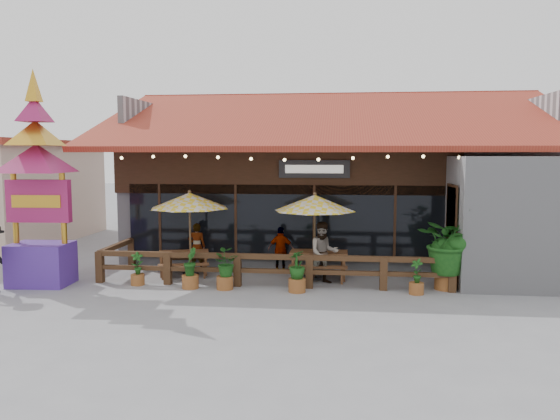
# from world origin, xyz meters

# --- Properties ---
(ground) EXTENTS (100.00, 100.00, 0.00)m
(ground) POSITION_xyz_m (0.00, 0.00, 0.00)
(ground) COLOR gray
(ground) RESTS_ON ground
(restaurant_building) EXTENTS (15.50, 14.73, 6.09)m
(restaurant_building) POSITION_xyz_m (0.26, 6.61, 2.21)
(restaurant_building) COLOR #A9A9AE
(restaurant_building) RESTS_ON ground
(patio_railing) EXTENTS (10.00, 2.60, 0.92)m
(patio_railing) POSITION_xyz_m (-2.25, -0.27, 0.61)
(patio_railing) COLOR #472F19
(patio_railing) RESTS_ON ground
(umbrella_left) EXTENTS (2.66, 2.66, 2.58)m
(umbrella_left) POSITION_xyz_m (-4.21, 0.82, 2.25)
(umbrella_left) COLOR brown
(umbrella_left) RESTS_ON ground
(umbrella_right) EXTENTS (2.69, 2.69, 2.56)m
(umbrella_right) POSITION_xyz_m (-0.42, 0.64, 2.23)
(umbrella_right) COLOR brown
(umbrella_right) RESTS_ON ground
(picnic_table_left) EXTENTS (1.78, 1.64, 0.72)m
(picnic_table_left) POSITION_xyz_m (-4.40, 0.72, 0.48)
(picnic_table_left) COLOR brown
(picnic_table_left) RESTS_ON ground
(picnic_table_right) EXTENTS (1.68, 1.45, 0.81)m
(picnic_table_right) POSITION_xyz_m (-0.29, 0.71, 0.54)
(picnic_table_right) COLOR brown
(picnic_table_right) RESTS_ON ground
(thai_sign_tower) EXTENTS (2.48, 2.48, 6.41)m
(thai_sign_tower) POSITION_xyz_m (-7.99, -0.96, 3.39)
(thai_sign_tower) COLOR #4E2997
(thai_sign_tower) RESTS_ON ground
(tropical_plant) EXTENTS (2.07, 2.12, 2.23)m
(tropical_plant) POSITION_xyz_m (3.20, -0.22, 1.28)
(tropical_plant) COLOR brown
(tropical_plant) RESTS_ON ground
(diner_a) EXTENTS (0.56, 0.39, 1.49)m
(diner_a) POSITION_xyz_m (-4.20, 1.51, 0.75)
(diner_a) COLOR #351C10
(diner_a) RESTS_ON ground
(diner_b) EXTENTS (1.00, 0.87, 1.77)m
(diner_b) POSITION_xyz_m (-0.14, 0.08, 0.88)
(diner_b) COLOR #351C10
(diner_b) RESTS_ON ground
(diner_c) EXTENTS (0.86, 0.43, 1.42)m
(diner_c) POSITION_xyz_m (-1.49, 1.42, 0.71)
(diner_c) COLOR #351C10
(diner_c) RESTS_ON ground
(planter_a) EXTENTS (0.40, 0.38, 0.94)m
(planter_a) POSITION_xyz_m (-5.32, -0.68, 0.39)
(planter_a) COLOR brown
(planter_a) RESTS_ON ground
(planter_b) EXTENTS (0.46, 0.46, 1.12)m
(planter_b) POSITION_xyz_m (-3.74, -0.88, 0.51)
(planter_b) COLOR brown
(planter_b) RESTS_ON ground
(planter_c) EXTENTS (0.83, 0.79, 1.10)m
(planter_c) POSITION_xyz_m (-2.78, -0.89, 0.62)
(planter_c) COLOR brown
(planter_c) RESTS_ON ground
(planter_d) EXTENTS (0.60, 0.60, 1.12)m
(planter_d) POSITION_xyz_m (-0.80, -0.97, 0.54)
(planter_d) COLOR brown
(planter_d) RESTS_ON ground
(planter_e) EXTENTS (0.40, 0.40, 0.95)m
(planter_e) POSITION_xyz_m (2.33, -0.84, 0.40)
(planter_e) COLOR brown
(planter_e) RESTS_ON ground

